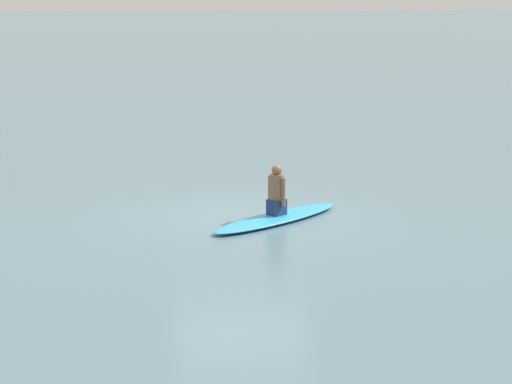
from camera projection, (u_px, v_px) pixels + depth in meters
name	position (u px, v px, depth m)	size (l,w,h in m)	color
ground_plane	(241.00, 216.00, 17.03)	(400.00, 400.00, 0.00)	slate
surfboard	(277.00, 218.00, 16.63)	(3.13, 0.70, 0.12)	#339EC6
person_paddler	(277.00, 192.00, 16.53)	(0.39, 0.39, 0.92)	navy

